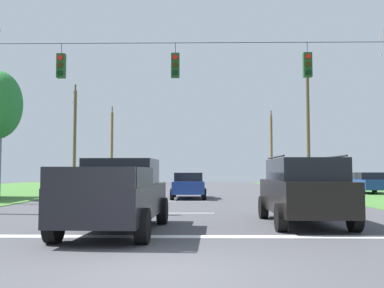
# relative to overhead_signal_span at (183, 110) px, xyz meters

# --- Properties ---
(ground_plane) EXTENTS (120.00, 120.00, 0.00)m
(ground_plane) POSITION_rel_overhead_signal_span_xyz_m (-0.04, -9.68, -3.95)
(ground_plane) COLOR #47474C
(stop_bar_stripe) EXTENTS (15.70, 0.45, 0.01)m
(stop_bar_stripe) POSITION_rel_overhead_signal_span_xyz_m (-0.04, -5.86, -3.94)
(stop_bar_stripe) COLOR white
(stop_bar_stripe) RESTS_ON ground
(lane_dash_0) EXTENTS (2.50, 0.15, 0.01)m
(lane_dash_0) POSITION_rel_overhead_signal_span_xyz_m (-0.04, 0.14, -3.94)
(lane_dash_0) COLOR white
(lane_dash_0) RESTS_ON ground
(lane_dash_1) EXTENTS (2.50, 0.15, 0.01)m
(lane_dash_1) POSITION_rel_overhead_signal_span_xyz_m (-0.04, 6.74, -3.94)
(lane_dash_1) COLOR white
(lane_dash_1) RESTS_ON ground
(lane_dash_2) EXTENTS (2.50, 0.15, 0.01)m
(lane_dash_2) POSITION_rel_overhead_signal_span_xyz_m (-0.04, 13.81, -3.94)
(lane_dash_2) COLOR white
(lane_dash_2) RESTS_ON ground
(lane_dash_3) EXTENTS (2.50, 0.15, 0.01)m
(lane_dash_3) POSITION_rel_overhead_signal_span_xyz_m (-0.04, 21.36, -3.94)
(lane_dash_3) COLOR white
(lane_dash_3) RESTS_ON ground
(overhead_signal_span) EXTENTS (18.39, 0.31, 7.22)m
(overhead_signal_span) POSITION_rel_overhead_signal_span_xyz_m (0.00, 0.00, 0.00)
(overhead_signal_span) COLOR brown
(overhead_signal_span) RESTS_ON ground
(pickup_truck) EXTENTS (2.44, 5.47, 1.95)m
(pickup_truck) POSITION_rel_overhead_signal_span_xyz_m (-1.55, -5.03, -2.98)
(pickup_truck) COLOR black
(pickup_truck) RESTS_ON ground
(suv_black) EXTENTS (2.23, 4.81, 2.05)m
(suv_black) POSITION_rel_overhead_signal_span_xyz_m (3.79, -3.39, -2.89)
(suv_black) COLOR black
(suv_black) RESTS_ON ground
(distant_car_oncoming) EXTENTS (2.19, 4.38, 1.52)m
(distant_car_oncoming) POSITION_rel_overhead_signal_span_xyz_m (12.81, 14.92, -3.16)
(distant_car_oncoming) COLOR navy
(distant_car_oncoming) RESTS_ON ground
(distant_car_far_parked) EXTENTS (2.08, 4.33, 1.52)m
(distant_car_far_parked) POSITION_rel_overhead_signal_span_xyz_m (-0.00, 9.23, -3.16)
(distant_car_far_parked) COLOR navy
(distant_car_far_parked) RESTS_ON ground
(utility_pole_far_right) EXTENTS (0.29, 1.96, 11.12)m
(utility_pole_far_right) POSITION_rel_overhead_signal_span_xyz_m (10.26, 21.69, 1.40)
(utility_pole_far_right) COLOR brown
(utility_pole_far_right) RESTS_ON ground
(utility_pole_near_left) EXTENTS (0.30, 1.58, 9.29)m
(utility_pole_near_left) POSITION_rel_overhead_signal_span_xyz_m (9.78, 38.35, 0.57)
(utility_pole_near_left) COLOR brown
(utility_pole_near_left) RESTS_ON ground
(utility_pole_distant_right) EXTENTS (0.27, 1.83, 9.21)m
(utility_pole_distant_right) POSITION_rel_overhead_signal_span_xyz_m (-10.23, 21.04, 0.68)
(utility_pole_distant_right) COLOR brown
(utility_pole_distant_right) RESTS_ON ground
(utility_pole_distant_left) EXTENTS (0.32, 2.00, 9.83)m
(utility_pole_distant_left) POSITION_rel_overhead_signal_span_xyz_m (-10.38, 38.03, 0.72)
(utility_pole_distant_left) COLOR brown
(utility_pole_distant_left) RESTS_ON ground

